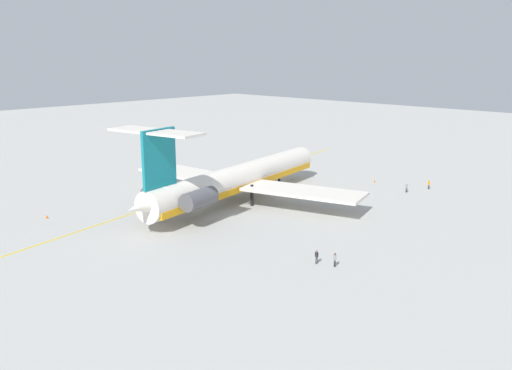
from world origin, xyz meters
TOP-DOWN VIEW (x-y plane):
  - ground at (0.00, 0.00)m, footprint 341.36×341.36m
  - main_jetliner at (4.32, 8.03)m, footprint 48.25×42.88m
  - ground_crew_near_nose at (15.80, 36.45)m, footprint 0.27×0.43m
  - ground_crew_near_tail at (-26.10, 27.25)m, footprint 0.35×0.31m
  - ground_crew_portside at (16.51, 34.37)m, footprint 0.27×0.41m
  - ground_crew_starboard at (-21.14, 25.52)m, footprint 0.29×0.46m
  - safety_cone_nose at (-23.98, 17.32)m, footprint 0.40×0.40m
  - safety_cone_wingtip at (29.80, -5.69)m, footprint 0.40×0.40m
  - taxiway_centreline at (2.98, -1.67)m, footprint 104.23×19.99m

SIDE VIEW (x-z plane):
  - ground at x=0.00m, z-range 0.00..0.00m
  - taxiway_centreline at x=2.98m, z-range 0.00..0.01m
  - safety_cone_nose at x=-23.98m, z-range 0.00..0.55m
  - safety_cone_wingtip at x=29.80m, z-range 0.00..0.55m
  - ground_crew_portside at x=16.51m, z-range 0.23..1.93m
  - ground_crew_near_nose at x=15.80m, z-range 0.23..1.93m
  - ground_crew_near_tail at x=-26.10m, z-range 0.23..1.97m
  - ground_crew_starboard at x=-21.14m, z-range 0.24..2.04m
  - main_jetliner at x=4.32m, z-range -3.21..10.90m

